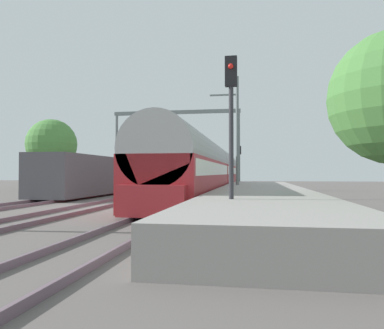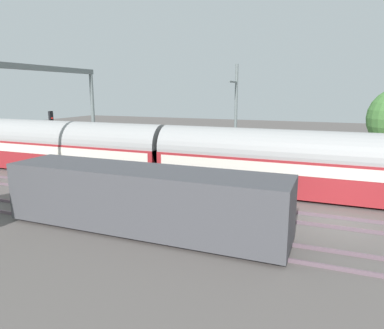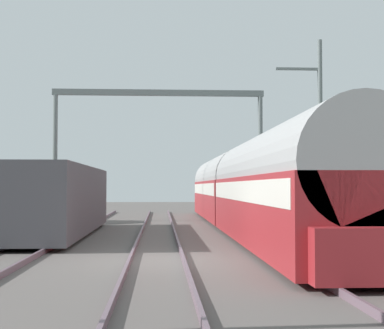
% 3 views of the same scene
% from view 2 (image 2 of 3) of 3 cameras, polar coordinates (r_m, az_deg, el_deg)
% --- Properties ---
extents(ground, '(120.00, 120.00, 0.00)m').
position_cam_2_polar(ground, '(18.58, 22.48, -8.78)').
color(ground, '#5E5754').
extents(track_far_west, '(1.52, 60.00, 0.16)m').
position_cam_2_polar(track_far_west, '(14.71, 22.56, -13.92)').
color(track_far_west, '#68535F').
rests_on(track_far_west, ground).
extents(track_west, '(1.52, 60.00, 0.16)m').
position_cam_2_polar(track_west, '(18.56, 22.50, -8.55)').
color(track_west, '#68535F').
rests_on(track_west, ground).
extents(track_east, '(1.52, 60.00, 0.16)m').
position_cam_2_polar(track_east, '(22.51, 22.47, -5.05)').
color(track_east, '#68535F').
rests_on(track_east, ground).
extents(platform, '(4.40, 28.00, 0.90)m').
position_cam_2_polar(platform, '(26.16, 18.13, -1.64)').
color(platform, gray).
rests_on(platform, ground).
extents(passenger_train, '(2.93, 32.85, 3.82)m').
position_cam_2_polar(passenger_train, '(24.53, -4.39, 1.69)').
color(passenger_train, maroon).
rests_on(passenger_train, ground).
extents(freight_car, '(2.80, 13.00, 2.70)m').
position_cam_2_polar(freight_car, '(16.15, -7.86, -5.52)').
color(freight_car, '#47474C').
rests_on(freight_car, ground).
extents(person_crossing, '(0.33, 0.45, 1.73)m').
position_cam_2_polar(person_crossing, '(27.74, -9.85, 0.73)').
color(person_crossing, '#373737').
rests_on(person_crossing, ground).
extents(railway_signal_far, '(0.36, 0.30, 4.57)m').
position_cam_2_polar(railway_signal_far, '(32.61, -21.50, 5.12)').
color(railway_signal_far, '#2D2D33').
rests_on(railway_signal_far, ground).
extents(catenary_gantry, '(12.70, 0.28, 7.86)m').
position_cam_2_polar(catenary_gantry, '(25.15, -24.34, 9.37)').
color(catenary_gantry, slate).
rests_on(catenary_gantry, ground).
extents(catenary_pole_east_mid, '(1.90, 0.20, 8.00)m').
position_cam_2_polar(catenary_pole_east_mid, '(24.93, 6.96, 6.84)').
color(catenary_pole_east_mid, slate).
rests_on(catenary_pole_east_mid, ground).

